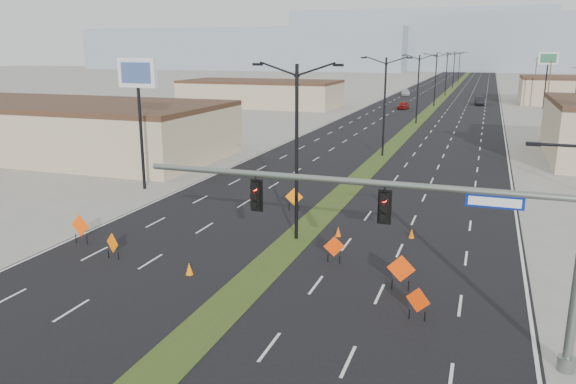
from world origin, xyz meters
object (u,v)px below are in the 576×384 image
(streetlight_4, at_px, (446,73))
(construction_sign_0, at_px, (80,227))
(streetlight_3, at_px, (436,78))
(construction_sign_3, at_px, (334,247))
(cone_3, at_px, (294,193))
(signal_mast, at_px, (436,224))
(construction_sign_4, at_px, (418,301))
(pole_sign_west, at_px, (138,82))
(streetlight_0, at_px, (297,147))
(car_left, at_px, (403,105))
(streetlight_1, at_px, (384,104))
(streetlight_6, at_px, (459,66))
(construction_sign_1, at_px, (112,244))
(streetlight_2, at_px, (418,87))
(construction_sign_5, at_px, (401,270))
(cone_0, at_px, (189,269))
(construction_sign_2, at_px, (294,198))
(cone_1, at_px, (338,232))
(car_far, at_px, (406,93))
(pole_sign_east_far, at_px, (548,62))
(cone_2, at_px, (412,233))
(streetlight_5, at_px, (454,69))
(car_mid, at_px, (479,101))

(streetlight_4, xyz_separation_m, construction_sign_0, (-11.27, -116.87, -4.39))
(streetlight_3, relative_size, construction_sign_3, 6.84)
(streetlight_4, bearing_deg, cone_3, -91.80)
(signal_mast, distance_m, construction_sign_4, 4.49)
(construction_sign_4, xyz_separation_m, cone_3, (-11.13, 17.09, -0.54))
(streetlight_4, distance_m, construction_sign_3, 115.09)
(construction_sign_3, relative_size, pole_sign_west, 0.14)
(streetlight_3, bearing_deg, construction_sign_3, -87.99)
(streetlight_0, height_order, car_left, streetlight_0)
(streetlight_1, bearing_deg, construction_sign_3, -84.37)
(signal_mast, bearing_deg, construction_sign_3, 128.00)
(streetlight_6, distance_m, construction_sign_1, 174.54)
(construction_sign_1, xyz_separation_m, pole_sign_west, (-7.24, 13.85, 7.49))
(streetlight_4, relative_size, cone_3, 16.61)
(streetlight_0, height_order, cone_3, streetlight_0)
(streetlight_2, height_order, pole_sign_west, pole_sign_west)
(streetlight_3, xyz_separation_m, construction_sign_5, (6.81, -89.25, -4.41))
(cone_0, bearing_deg, construction_sign_1, 173.40)
(construction_sign_2, xyz_separation_m, cone_1, (4.19, -4.18, -0.66))
(streetlight_3, height_order, car_far, streetlight_3)
(construction_sign_5, relative_size, pole_sign_east_far, 0.17)
(construction_sign_1, height_order, cone_3, construction_sign_1)
(streetlight_4, distance_m, cone_3, 103.07)
(cone_1, bearing_deg, cone_3, 124.64)
(cone_2, distance_m, pole_sign_east_far, 85.04)
(construction_sign_0, height_order, construction_sign_1, construction_sign_0)
(signal_mast, relative_size, construction_sign_0, 9.38)
(streetlight_6, height_order, pole_sign_east_far, pole_sign_east_far)
(streetlight_1, height_order, streetlight_6, same)
(streetlight_1, relative_size, cone_3, 16.61)
(streetlight_3, relative_size, construction_sign_4, 6.97)
(construction_sign_3, bearing_deg, streetlight_4, 68.63)
(signal_mast, relative_size, car_left, 3.93)
(construction_sign_2, bearing_deg, streetlight_2, 78.98)
(streetlight_4, distance_m, streetlight_5, 28.00)
(pole_sign_east_far, bearing_deg, construction_sign_5, -89.97)
(construction_sign_3, xyz_separation_m, cone_0, (-6.28, -3.89, -0.54))
(car_left, height_order, construction_sign_2, construction_sign_2)
(streetlight_3, height_order, pole_sign_west, pole_sign_west)
(cone_0, bearing_deg, streetlight_4, 88.44)
(streetlight_3, bearing_deg, construction_sign_4, -85.09)
(cone_3, distance_m, pole_sign_east_far, 80.64)
(signal_mast, relative_size, streetlight_3, 1.63)
(streetlight_6, height_order, car_mid, streetlight_6)
(streetlight_5, bearing_deg, streetlight_6, 90.00)
(streetlight_2, bearing_deg, cone_2, -83.27)
(streetlight_3, bearing_deg, cone_1, -88.48)
(construction_sign_0, bearing_deg, cone_3, 67.16)
(cone_0, bearing_deg, signal_mast, -14.98)
(streetlight_3, bearing_deg, cone_0, -92.04)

